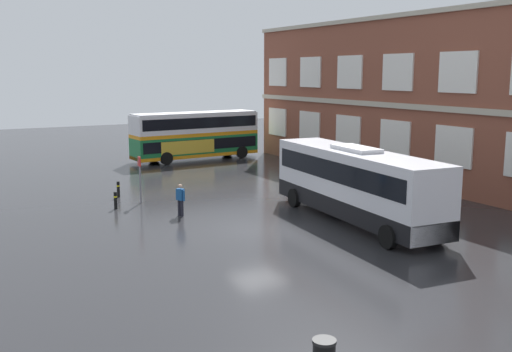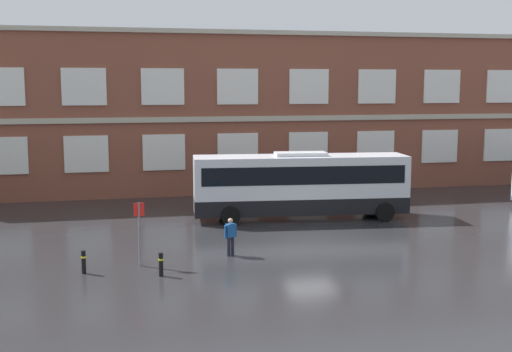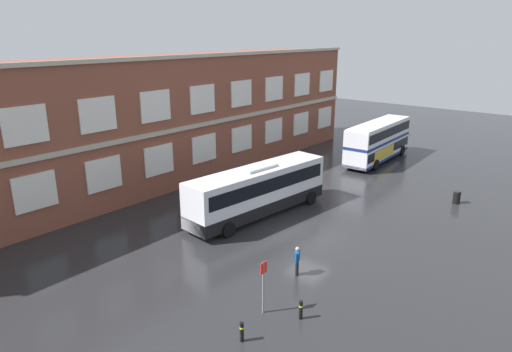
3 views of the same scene
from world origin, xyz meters
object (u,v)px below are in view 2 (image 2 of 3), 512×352
Objects in this scene: bus_stand_flag at (139,228)px; waiting_passenger at (230,235)px; safety_bollard_west at (161,264)px; touring_coach at (300,185)px; safety_bollard_east at (84,262)px.

waiting_passenger is at bearing 11.77° from bus_stand_flag.
safety_bollard_west is at bearing -142.44° from waiting_passenger.
touring_coach reaches higher than bus_stand_flag.
bus_stand_flag reaches higher than waiting_passenger.
safety_bollard_west is (-3.27, -2.51, -0.44)m from waiting_passenger.
safety_bollard_east is (-6.28, -1.47, -0.44)m from waiting_passenger.
safety_bollard_west is at bearing -66.07° from bus_stand_flag.
safety_bollard_east is (-3.01, 1.04, 0.00)m from safety_bollard_west.
safety_bollard_east is at bearing -166.79° from waiting_passenger.
touring_coach is 12.83× the size of safety_bollard_west.
touring_coach is at bearing 40.71° from bus_stand_flag.
bus_stand_flag is at bearing -168.23° from waiting_passenger.
safety_bollard_west is (0.74, -1.68, -1.14)m from bus_stand_flag.
waiting_passenger reaches higher than safety_bollard_west.
bus_stand_flag is 2.84× the size of safety_bollard_east.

